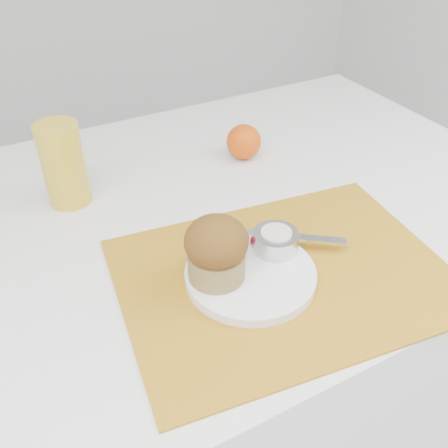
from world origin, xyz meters
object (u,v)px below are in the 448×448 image
plate (250,275)px  orange (244,142)px  muffin (216,249)px  juice_glass (63,165)px  table (215,343)px

plate → orange: orange is taller
orange → muffin: muffin is taller
plate → juice_glass: size_ratio=1.29×
orange → muffin: size_ratio=0.72×
juice_glass → muffin: (0.13, -0.32, -0.01)m
juice_glass → plate: bearing=-62.0°
table → orange: (0.13, 0.12, 0.41)m
table → orange: bearing=42.1°
table → plate: size_ratio=6.34×
juice_glass → muffin: size_ratio=1.52×
table → plate: plate is taller
orange → juice_glass: size_ratio=0.47×
orange → juice_glass: juice_glass is taller
orange → muffin: bearing=-125.9°
plate → muffin: size_ratio=1.96×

